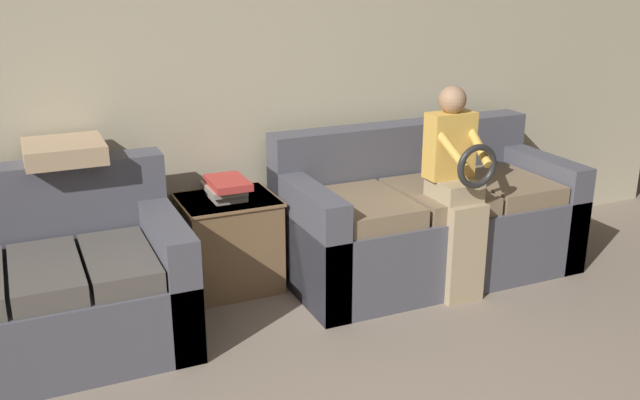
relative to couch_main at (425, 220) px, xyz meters
The scene contains 7 objects.
wall_back 1.67m from the couch_main, 157.08° to the left, with size 7.38×0.06×2.55m.
couch_main is the anchor object (origin of this frame).
couch_side 2.27m from the couch_main, behind, with size 1.36×0.91×0.90m.
child_left_seated 0.51m from the couch_main, 94.87° to the right, with size 0.28×0.37×1.23m.
side_shelf 1.24m from the couch_main, 168.46° to the left, with size 0.57×0.48×0.57m.
book_stack 1.28m from the couch_main, 168.45° to the left, with size 0.23×0.33×0.12m.
throw_pillow 2.19m from the couch_main, behind, with size 0.40×0.40×0.10m.
Camera 1 is at (-1.06, -1.42, 1.90)m, focal length 40.00 mm.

